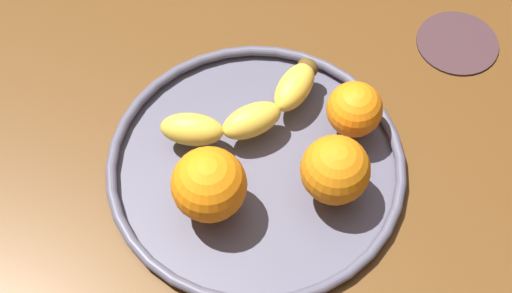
{
  "coord_description": "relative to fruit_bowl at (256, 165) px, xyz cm",
  "views": [
    {
      "loc": [
        -31.96,
        -29.57,
        74.6
      ],
      "look_at": [
        0.0,
        0.0,
        4.8
      ],
      "focal_mm": 54.15,
      "sensor_mm": 36.0,
      "label": 1
    }
  ],
  "objects": [
    {
      "name": "banana",
      "position": [
        3.58,
        4.31,
        2.7
      ],
      "size": [
        19.92,
        10.95,
        3.64
      ],
      "rotation": [
        0.0,
        0.0,
        -0.36
      ],
      "color": "yellow",
      "rests_on": "fruit_bowl"
    },
    {
      "name": "orange_back_left",
      "position": [
        3.16,
        -8.29,
        4.58
      ],
      "size": [
        7.4,
        7.4,
        7.4
      ],
      "primitive_type": "sphere",
      "color": "orange",
      "rests_on": "fruit_bowl"
    },
    {
      "name": "orange_front_right",
      "position": [
        -7.07,
        0.02,
        4.84
      ],
      "size": [
        7.91,
        7.91,
        7.91
      ],
      "primitive_type": "sphere",
      "color": "orange",
      "rests_on": "fruit_bowl"
    },
    {
      "name": "fruit_bowl",
      "position": [
        0.0,
        0.0,
        0.0
      ],
      "size": [
        33.26,
        33.26,
        1.8
      ],
      "color": "#515061",
      "rests_on": "ground_plane"
    },
    {
      "name": "orange_front_left",
      "position": [
        10.83,
        -4.73,
        4.01
      ],
      "size": [
        6.25,
        6.25,
        6.25
      ],
      "primitive_type": "sphere",
      "color": "orange",
      "rests_on": "fruit_bowl"
    },
    {
      "name": "ground_plane",
      "position": [
        0.0,
        0.0,
        -2.92
      ],
      "size": [
        150.19,
        150.19,
        4.0
      ],
      "primitive_type": "cube",
      "color": "#5A3817"
    },
    {
      "name": "ambient_coaster",
      "position": [
        30.27,
        -6.11,
        -0.62
      ],
      "size": [
        10.17,
        10.17,
        0.6
      ],
      "primitive_type": "cylinder",
      "color": "#3D262A",
      "rests_on": "ground_plane"
    }
  ]
}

